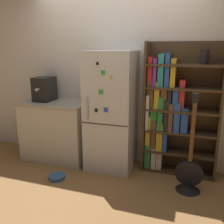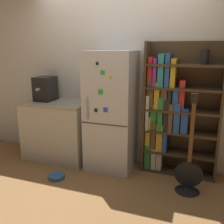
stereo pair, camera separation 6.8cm
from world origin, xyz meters
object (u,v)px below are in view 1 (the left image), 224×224
(bookshelf, at_px, (172,112))
(espresso_machine, at_px, (44,89))
(refrigerator, at_px, (111,112))
(pet_bowl, at_px, (57,177))
(guitar, at_px, (189,177))

(bookshelf, relative_size, espresso_machine, 4.81)
(refrigerator, height_order, pet_bowl, refrigerator)
(refrigerator, relative_size, pet_bowl, 7.61)
(bookshelf, distance_m, guitar, 0.88)
(bookshelf, relative_size, guitar, 1.44)
(refrigerator, relative_size, guitar, 1.35)
(guitar, bearing_deg, espresso_machine, 170.66)
(espresso_machine, bearing_deg, bookshelf, 3.54)
(espresso_machine, bearing_deg, refrigerator, -2.27)
(bookshelf, bearing_deg, espresso_machine, -176.46)
(bookshelf, relative_size, pet_bowl, 8.13)
(pet_bowl, bearing_deg, bookshelf, 28.21)
(guitar, distance_m, pet_bowl, 1.70)
(pet_bowl, bearing_deg, refrigerator, 45.58)
(guitar, bearing_deg, pet_bowl, -171.04)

